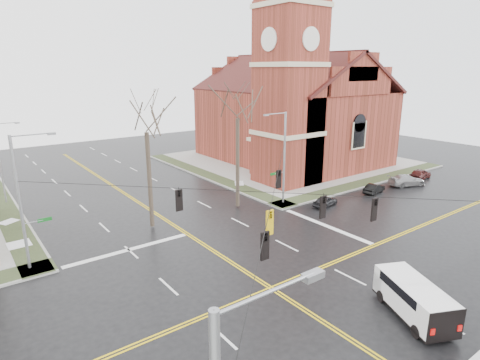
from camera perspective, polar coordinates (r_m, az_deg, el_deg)
ground at (r=25.66m, az=4.49°, el=-15.11°), size 120.00×120.00×0.00m
sidewalks at (r=25.62m, az=4.49°, el=-14.96°), size 80.00×80.00×0.17m
road_markings at (r=25.66m, az=4.49°, el=-15.10°), size 100.00×100.00×0.01m
church at (r=57.28m, az=7.19°, el=10.80°), size 24.28×27.48×27.50m
signal_pole_ne at (r=39.06m, az=6.14°, el=3.47°), size 2.75×0.22×9.00m
signal_pole_nw at (r=29.35m, az=-28.54°, el=-2.45°), size 2.75×0.22×9.00m
span_wires at (r=23.12m, az=4.81°, el=-1.77°), size 23.02×23.02×0.03m
traffic_signals at (r=22.89m, az=5.87°, el=-3.96°), size 8.21×8.26×1.30m
streetlight_north_a at (r=45.51m, az=-30.84°, el=2.45°), size 2.30×0.20×8.00m
cargo_van at (r=24.56m, az=23.23°, el=-14.85°), size 3.95×5.44×1.94m
parked_car_a at (r=40.27m, az=12.04°, el=-2.94°), size 3.25×1.77×1.05m
parked_car_b at (r=45.84m, az=18.53°, el=-1.15°), size 3.32×1.65×1.04m
parked_car_c at (r=50.06m, az=22.63°, el=-0.04°), size 4.75×3.15×1.28m
parked_car_d at (r=53.71m, az=24.24°, el=0.80°), size 4.02×2.10×1.31m
tree_nw_near at (r=32.98m, az=-13.21°, el=7.53°), size 4.00×4.00×12.02m
tree_ne at (r=37.21m, az=-0.36°, el=9.61°), size 4.00×4.00×12.75m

